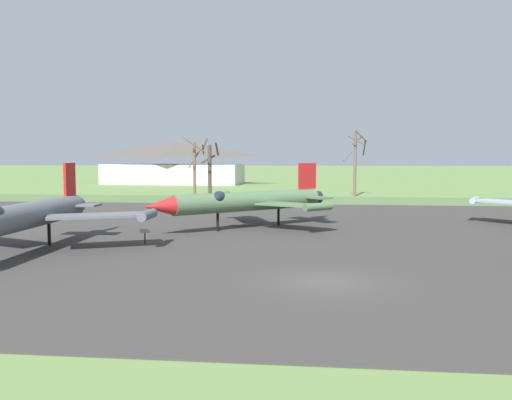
% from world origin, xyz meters
% --- Properties ---
extents(ground_plane, '(600.00, 600.00, 0.00)m').
position_xyz_m(ground_plane, '(0.00, 0.00, 0.00)').
color(ground_plane, '#607F42').
extents(asphalt_apron, '(80.33, 47.89, 0.05)m').
position_xyz_m(asphalt_apron, '(0.00, 14.37, 0.03)').
color(asphalt_apron, '#383533').
rests_on(asphalt_apron, ground).
extents(grass_verge_strip, '(140.33, 12.00, 0.06)m').
position_xyz_m(grass_verge_strip, '(0.00, 44.31, 0.03)').
color(grass_verge_strip, '#4E6C3C').
rests_on(grass_verge_strip, ground).
extents(jet_fighter_front_left, '(13.26, 12.62, 4.95)m').
position_xyz_m(jet_fighter_front_left, '(-5.68, 16.96, 2.14)').
color(jet_fighter_front_left, '#4C6B47').
rests_on(jet_fighter_front_left, ground).
extents(info_placard_front_left, '(0.63, 0.33, 1.01)m').
position_xyz_m(info_placard_front_left, '(-11.03, 9.13, 0.66)').
color(info_placard_front_left, black).
rests_on(info_placard_front_left, ground).
extents(jet_fighter_rear_left, '(13.31, 15.54, 5.07)m').
position_xyz_m(jet_fighter_rear_left, '(-16.62, 4.77, 2.20)').
color(jet_fighter_rear_left, '#565B60').
rests_on(jet_fighter_rear_left, ground).
extents(bare_tree_far_left, '(3.06, 3.21, 8.17)m').
position_xyz_m(bare_tree_far_left, '(-16.80, 49.23, 4.36)').
color(bare_tree_far_left, brown).
rests_on(bare_tree_far_left, ground).
extents(bare_tree_left_of_center, '(2.59, 2.55, 8.11)m').
position_xyz_m(bare_tree_left_of_center, '(-15.28, 51.99, 4.12)').
color(bare_tree_left_of_center, '#42382D').
rests_on(bare_tree_left_of_center, ground).
extents(bare_tree_center, '(3.30, 3.29, 9.06)m').
position_xyz_m(bare_tree_center, '(5.06, 52.16, 5.04)').
color(bare_tree_center, brown).
rests_on(bare_tree_center, ground).
extents(visitor_building, '(29.11, 12.24, 8.36)m').
position_xyz_m(visitor_building, '(-28.75, 82.97, 4.20)').
color(visitor_building, beige).
rests_on(visitor_building, ground).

